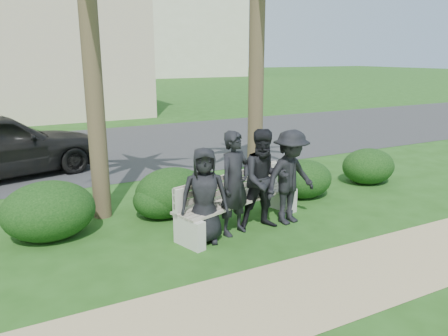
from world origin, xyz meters
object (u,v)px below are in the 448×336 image
Objects in this scene: park_bench at (240,203)px; man_a at (204,196)px; man_b at (235,183)px; man_c at (264,180)px; man_d at (290,177)px.

park_bench is 1.76× the size of man_a.
man_b is 0.56m from man_c.
man_c is 1.03× the size of man_d.
man_b is at bearing 25.68° from man_a.
man_b is (-0.25, -0.27, 0.47)m from park_bench.
man_d is (0.53, -0.01, -0.03)m from man_c.
man_d is at bearing -19.92° from man_b.
man_b is 1.04× the size of man_d.
man_a is 0.60m from man_b.
man_a is at bearing -175.60° from park_bench.
man_d is at bearing -37.16° from park_bench.
man_b reaches higher than man_a.
park_bench is at bearing 41.30° from man_a.
man_b is 1.09m from man_d.
man_c is at bearing -59.70° from park_bench.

